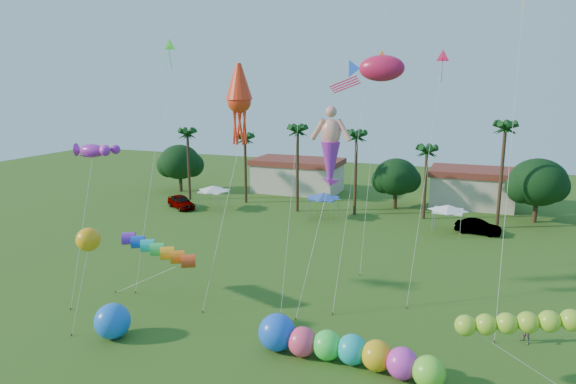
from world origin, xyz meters
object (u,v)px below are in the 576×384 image
(spectator_b, at_px, (526,330))
(blue_ball, at_px, (113,321))
(caterpillar_inflatable, at_px, (340,348))
(car_b, at_px, (478,227))
(car_a, at_px, (181,202))

(spectator_b, xyz_separation_m, blue_ball, (-23.98, -8.53, 0.24))
(caterpillar_inflatable, distance_m, blue_ball, 14.17)
(car_b, height_order, caterpillar_inflatable, caterpillar_inflatable)
(spectator_b, distance_m, blue_ball, 25.45)
(caterpillar_inflatable, bearing_deg, spectator_b, 36.31)
(caterpillar_inflatable, xyz_separation_m, blue_ball, (-14.00, -2.20, 0.18))
(blue_ball, bearing_deg, car_a, 115.62)
(spectator_b, bearing_deg, car_a, -161.51)
(car_b, relative_size, blue_ball, 2.05)
(spectator_b, height_order, caterpillar_inflatable, caterpillar_inflatable)
(car_b, height_order, blue_ball, blue_ball)
(car_b, bearing_deg, blue_ball, 154.15)
(car_a, xyz_separation_m, caterpillar_inflatable, (28.60, -28.25, 0.09))
(car_b, height_order, spectator_b, spectator_b)
(car_b, distance_m, blue_ball, 38.21)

